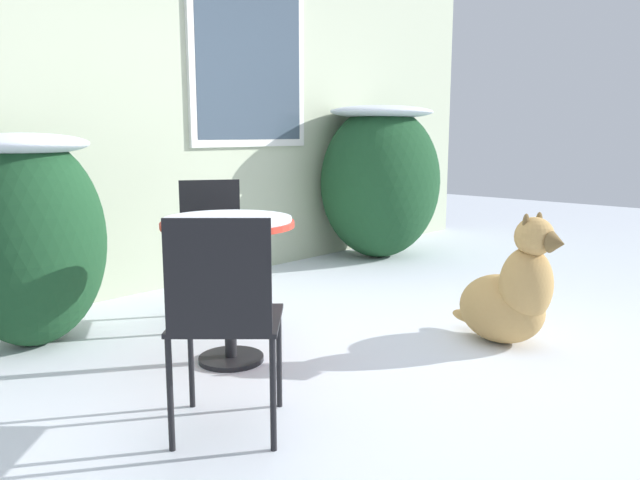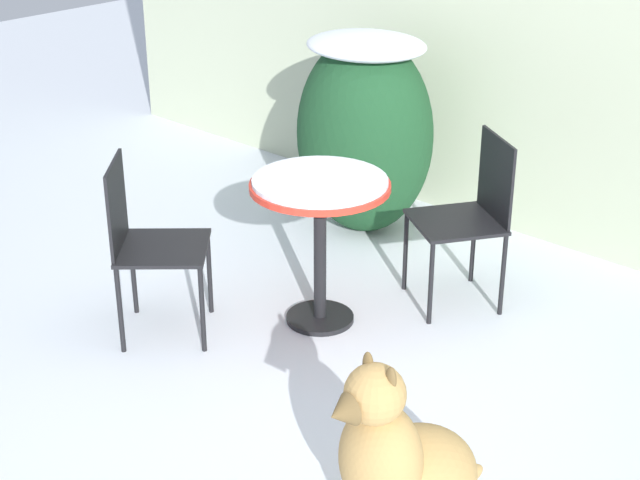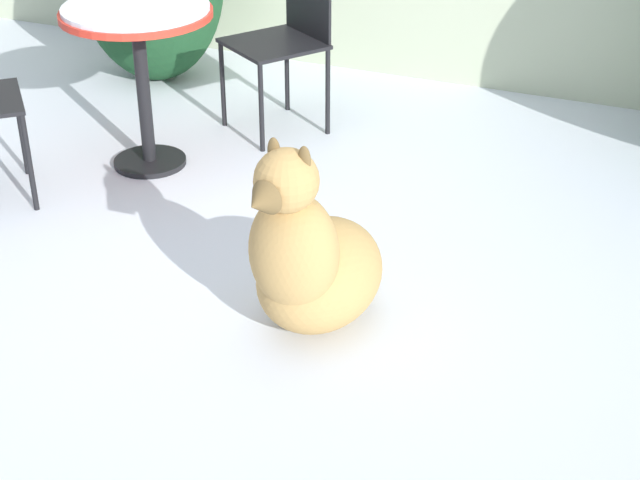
% 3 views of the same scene
% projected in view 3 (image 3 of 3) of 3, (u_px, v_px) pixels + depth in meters
% --- Properties ---
extents(ground_plane, '(16.00, 16.00, 0.00)m').
position_uv_depth(ground_plane, '(224.00, 251.00, 3.91)').
color(ground_plane, silver).
extents(patio_table, '(0.67, 0.67, 0.76)m').
position_uv_depth(patio_table, '(138.00, 36.00, 4.30)').
color(patio_table, black).
rests_on(patio_table, ground_plane).
extents(patio_chair_near_table, '(0.58, 0.58, 0.88)m').
position_uv_depth(patio_chair_near_table, '(286.00, 32.00, 4.76)').
color(patio_chair_near_table, black).
rests_on(patio_chair_near_table, ground_plane).
extents(dog, '(0.49, 0.73, 0.76)m').
position_uv_depth(dog, '(311.00, 261.00, 3.31)').
color(dog, tan).
rests_on(dog, ground_plane).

